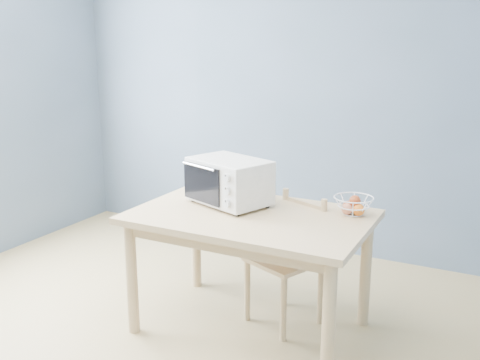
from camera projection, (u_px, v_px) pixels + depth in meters
The scene contains 5 objects.
room at pixel (100, 135), 2.61m from camera, with size 4.01×4.51×2.61m.
dining_table at pixel (250, 230), 3.21m from camera, with size 1.40×0.90×0.75m.
toaster_oven at pixel (227, 180), 3.36m from camera, with size 0.58×0.48×0.29m.
fruit_basket at pixel (353, 205), 3.15m from camera, with size 0.28×0.28×0.12m.
dining_chair at pixel (289, 261), 3.37m from camera, with size 0.50×0.50×0.82m.
Camera 1 is at (1.78, -1.99, 1.72)m, focal length 40.00 mm.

